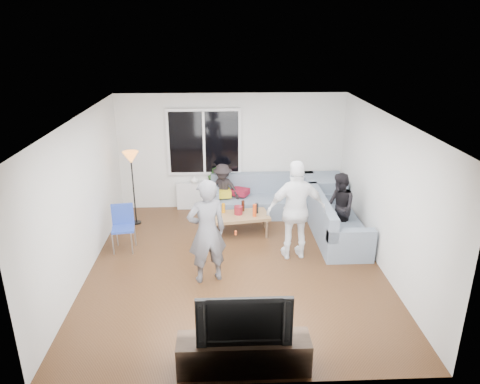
{
  "coord_description": "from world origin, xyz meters",
  "views": [
    {
      "loc": [
        -0.21,
        -6.84,
        3.93
      ],
      "look_at": [
        0.1,
        0.6,
        1.15
      ],
      "focal_mm": 33.34,
      "sensor_mm": 36.0,
      "label": 1
    }
  ],
  "objects_px": {
    "sofa_right_section": "(338,219)",
    "spectator_right": "(339,207)",
    "television": "(244,316)",
    "player_right": "(296,210)",
    "spectator_back": "(223,190)",
    "tv_console": "(244,354)",
    "player_left": "(207,232)",
    "floor_lamp": "(134,189)",
    "side_chair": "(123,229)",
    "sofa_back_section": "(263,196)",
    "coffee_table": "(241,224)"
  },
  "relations": [
    {
      "from": "tv_console",
      "to": "sofa_right_section",
      "type": "bearing_deg",
      "value": 59.91
    },
    {
      "from": "sofa_right_section",
      "to": "television",
      "type": "relative_size",
      "value": 1.79
    },
    {
      "from": "spectator_back",
      "to": "sofa_right_section",
      "type": "bearing_deg",
      "value": -13.84
    },
    {
      "from": "spectator_right",
      "to": "sofa_right_section",
      "type": "bearing_deg",
      "value": 175.39
    },
    {
      "from": "sofa_right_section",
      "to": "side_chair",
      "type": "distance_m",
      "value": 4.08
    },
    {
      "from": "player_right",
      "to": "television",
      "type": "xyz_separation_m",
      "value": [
        -1.06,
        -2.8,
        -0.14
      ]
    },
    {
      "from": "floor_lamp",
      "to": "television",
      "type": "height_order",
      "value": "floor_lamp"
    },
    {
      "from": "player_right",
      "to": "coffee_table",
      "type": "bearing_deg",
      "value": -52.9
    },
    {
      "from": "sofa_right_section",
      "to": "tv_console",
      "type": "relative_size",
      "value": 1.25
    },
    {
      "from": "coffee_table",
      "to": "floor_lamp",
      "type": "distance_m",
      "value": 2.34
    },
    {
      "from": "player_left",
      "to": "player_right",
      "type": "height_order",
      "value": "player_right"
    },
    {
      "from": "player_left",
      "to": "player_right",
      "type": "distance_m",
      "value": 1.71
    },
    {
      "from": "side_chair",
      "to": "spectator_back",
      "type": "bearing_deg",
      "value": 32.6
    },
    {
      "from": "coffee_table",
      "to": "player_left",
      "type": "height_order",
      "value": "player_left"
    },
    {
      "from": "sofa_right_section",
      "to": "television",
      "type": "bearing_deg",
      "value": 149.91
    },
    {
      "from": "coffee_table",
      "to": "spectator_right",
      "type": "relative_size",
      "value": 0.82
    },
    {
      "from": "side_chair",
      "to": "player_right",
      "type": "height_order",
      "value": "player_right"
    },
    {
      "from": "floor_lamp",
      "to": "spectator_back",
      "type": "height_order",
      "value": "floor_lamp"
    },
    {
      "from": "player_right",
      "to": "spectator_right",
      "type": "distance_m",
      "value": 1.17
    },
    {
      "from": "player_left",
      "to": "coffee_table",
      "type": "bearing_deg",
      "value": -126.86
    },
    {
      "from": "player_right",
      "to": "tv_console",
      "type": "distance_m",
      "value": 3.07
    },
    {
      "from": "floor_lamp",
      "to": "player_left",
      "type": "xyz_separation_m",
      "value": [
        1.58,
        -2.31,
        0.09
      ]
    },
    {
      "from": "spectator_right",
      "to": "spectator_back",
      "type": "height_order",
      "value": "spectator_right"
    },
    {
      "from": "floor_lamp",
      "to": "player_right",
      "type": "xyz_separation_m",
      "value": [
        3.13,
        -1.58,
        0.12
      ]
    },
    {
      "from": "player_right",
      "to": "television",
      "type": "distance_m",
      "value": 3.0
    },
    {
      "from": "player_left",
      "to": "tv_console",
      "type": "height_order",
      "value": "player_left"
    },
    {
      "from": "spectator_right",
      "to": "side_chair",
      "type": "bearing_deg",
      "value": -90.64
    },
    {
      "from": "tv_console",
      "to": "television",
      "type": "xyz_separation_m",
      "value": [
        0.0,
        0.0,
        0.54
      ]
    },
    {
      "from": "sofa_right_section",
      "to": "floor_lamp",
      "type": "xyz_separation_m",
      "value": [
        -4.07,
        0.91,
        0.36
      ]
    },
    {
      "from": "sofa_right_section",
      "to": "spectator_right",
      "type": "relative_size",
      "value": 1.49
    },
    {
      "from": "player_left",
      "to": "spectator_right",
      "type": "relative_size",
      "value": 1.3
    },
    {
      "from": "sofa_right_section",
      "to": "spectator_right",
      "type": "distance_m",
      "value": 0.25
    },
    {
      "from": "player_right",
      "to": "spectator_right",
      "type": "height_order",
      "value": "player_right"
    },
    {
      "from": "floor_lamp",
      "to": "player_right",
      "type": "relative_size",
      "value": 0.86
    },
    {
      "from": "sofa_back_section",
      "to": "player_right",
      "type": "height_order",
      "value": "player_right"
    },
    {
      "from": "coffee_table",
      "to": "spectator_right",
      "type": "bearing_deg",
      "value": -10.71
    },
    {
      "from": "floor_lamp",
      "to": "television",
      "type": "relative_size",
      "value": 1.4
    },
    {
      "from": "sofa_right_section",
      "to": "television",
      "type": "xyz_separation_m",
      "value": [
        -2.01,
        -3.46,
        0.34
      ]
    },
    {
      "from": "sofa_back_section",
      "to": "coffee_table",
      "type": "distance_m",
      "value": 1.12
    },
    {
      "from": "television",
      "to": "spectator_right",
      "type": "bearing_deg",
      "value": 59.88
    },
    {
      "from": "floor_lamp",
      "to": "side_chair",
      "type": "bearing_deg",
      "value": -90.0
    },
    {
      "from": "sofa_back_section",
      "to": "side_chair",
      "type": "xyz_separation_m",
      "value": [
        -2.73,
        -1.6,
        0.01
      ]
    },
    {
      "from": "player_right",
      "to": "spectator_back",
      "type": "height_order",
      "value": "player_right"
    },
    {
      "from": "sofa_back_section",
      "to": "coffee_table",
      "type": "bearing_deg",
      "value": -119.24
    },
    {
      "from": "player_left",
      "to": "tv_console",
      "type": "bearing_deg",
      "value": 85.83
    },
    {
      "from": "player_left",
      "to": "spectator_right",
      "type": "bearing_deg",
      "value": -168.21
    },
    {
      "from": "side_chair",
      "to": "spectator_right",
      "type": "height_order",
      "value": "spectator_right"
    },
    {
      "from": "side_chair",
      "to": "player_left",
      "type": "height_order",
      "value": "player_left"
    },
    {
      "from": "spectator_right",
      "to": "tv_console",
      "type": "relative_size",
      "value": 0.84
    },
    {
      "from": "side_chair",
      "to": "television",
      "type": "bearing_deg",
      "value": -65.74
    }
  ]
}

